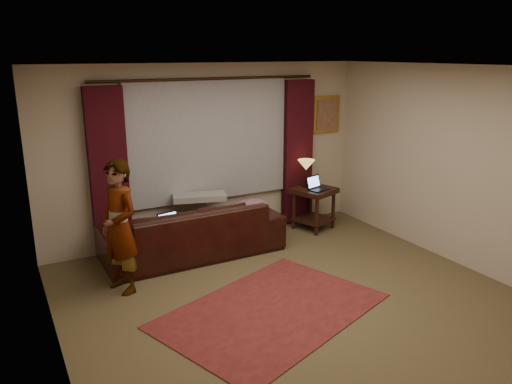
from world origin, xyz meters
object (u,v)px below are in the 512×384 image
end_table (314,208)px  laptop_table (319,183)px  laptop_sofa (172,222)px  tiffany_lamp (306,173)px  sofa (193,221)px  person (120,227)px

end_table → laptop_table: laptop_table is taller
laptop_sofa → laptop_table: (2.46, 0.21, 0.17)m
tiffany_lamp → laptop_table: (0.06, -0.27, -0.11)m
sofa → end_table: sofa is taller
laptop_table → sofa: bearing=162.8°
laptop_table → tiffany_lamp: bearing=86.1°
end_table → person: 3.33m
end_table → person: person is taller
laptop_sofa → end_table: (2.46, 0.33, -0.27)m
tiffany_lamp → laptop_sofa: bearing=-168.8°
tiffany_lamp → laptop_table: bearing=-77.4°
end_table → person: (-3.22, -0.72, 0.46)m
tiffany_lamp → laptop_table: size_ratio=1.35×
end_table → laptop_table: 0.46m
tiffany_lamp → person: bearing=-164.7°
laptop_sofa → tiffany_lamp: bearing=-0.4°
laptop_sofa → person: bearing=-164.6°
laptop_table → laptop_sofa: bearing=168.3°
sofa → end_table: 2.10m
sofa → end_table: (2.09, 0.10, -0.16)m
laptop_table → end_table: bearing=71.1°
end_table → laptop_table: bearing=-92.4°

